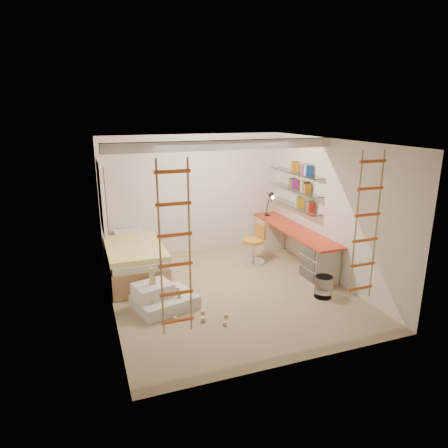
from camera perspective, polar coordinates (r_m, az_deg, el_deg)
name	(u,v)px	position (r m, az deg, el deg)	size (l,w,h in m)	color
floor	(230,291)	(7.17, 0.83, -9.50)	(4.50, 4.50, 0.00)	#988062
ceiling_beam	(224,145)	(6.78, 0.00, 11.21)	(4.00, 0.18, 0.16)	white
window_frame	(102,196)	(7.71, -17.09, 3.79)	(0.06, 1.15, 1.35)	white
window_blind	(104,196)	(7.71, -16.80, 3.81)	(0.02, 1.00, 1.20)	#4C2D1E
rope_ladder_left	(175,250)	(4.67, -7.00, -3.72)	(0.41, 0.04, 2.13)	#DE5926
rope_ladder_right	(366,228)	(5.86, 19.64, -0.49)	(0.41, 0.04, 2.13)	#C75222
waste_bin	(323,287)	(7.08, 14.01, -8.70)	(0.30, 0.30, 0.37)	white
desk	(292,244)	(8.43, 9.72, -2.80)	(0.56, 2.80, 0.75)	red
shelves	(295,189)	(8.46, 10.08, 4.92)	(0.25, 1.80, 0.71)	white
bed	(135,260)	(7.82, -12.66, -5.05)	(1.02, 2.00, 0.69)	#AD7F51
task_lamp	(271,200)	(9.03, 6.69, 3.40)	(0.14, 0.36, 0.57)	black
swivel_chair	(254,249)	(8.31, 4.32, -3.58)	(0.58, 0.58, 0.84)	orange
play_platform	(162,298)	(6.62, -8.90, -10.43)	(1.09, 0.95, 0.41)	silver
toy_blocks	(180,299)	(6.36, -6.26, -10.59)	(1.12, 1.05, 0.68)	#CCB284
books	(295,184)	(8.43, 10.11, 5.69)	(0.14, 0.70, 0.92)	red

